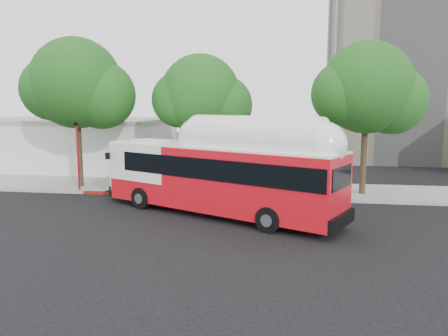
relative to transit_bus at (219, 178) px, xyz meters
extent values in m
plane|color=black|center=(-1.18, 0.03, -1.88)|extent=(120.00, 120.00, 0.00)
cube|color=gray|center=(-1.18, 6.53, -1.80)|extent=(60.00, 5.00, 0.15)
cube|color=gray|center=(-1.18, 3.93, -1.80)|extent=(60.00, 0.30, 0.15)
cube|color=maroon|center=(-4.18, 3.93, -1.80)|extent=(10.00, 0.32, 0.16)
cylinder|color=#2D2116|center=(-10.18, 5.53, 1.16)|extent=(0.36, 0.36, 6.08)
sphere|color=#1E5017|center=(-10.18, 5.53, 4.96)|extent=(5.80, 5.80, 5.80)
sphere|color=#1E5017|center=(-8.58, 5.73, 4.20)|extent=(4.35, 4.35, 4.35)
cylinder|color=#2D2116|center=(-2.18, 6.03, 0.84)|extent=(0.36, 0.36, 5.44)
sphere|color=#1E5017|center=(-2.18, 6.03, 4.24)|extent=(5.00, 5.00, 5.00)
sphere|color=#1E5017|center=(-0.80, 6.23, 3.56)|extent=(3.75, 3.75, 3.75)
cylinder|color=#2D2116|center=(7.82, 5.83, 1.00)|extent=(0.36, 0.36, 5.76)
sphere|color=#1E5017|center=(7.82, 5.83, 4.60)|extent=(5.40, 5.40, 5.40)
sphere|color=#1E5017|center=(9.31, 6.03, 3.88)|extent=(4.05, 4.05, 4.05)
cube|color=silver|center=(-15.18, 14.03, 0.12)|extent=(16.00, 10.00, 4.00)
cube|color=gray|center=(-15.18, 14.03, 2.22)|extent=(16.20, 10.20, 0.30)
cube|color=red|center=(-0.09, 0.04, 0.01)|extent=(12.55, 7.94, 3.05)
cube|color=black|center=(0.39, -0.19, 0.64)|extent=(11.44, 7.45, 1.00)
cube|color=white|center=(-0.09, 0.04, 1.58)|extent=(12.51, 7.86, 0.11)
cube|color=white|center=(1.81, -0.87, 1.85)|extent=(6.97, 4.82, 0.58)
cube|color=black|center=(-6.29, 3.03, -1.35)|extent=(1.58, 2.07, 0.06)
imported|color=navy|center=(-6.29, 3.03, -0.85)|extent=(1.35, 1.90, 0.95)
cylinder|color=#A7111E|center=(-9.64, 4.25, 0.23)|extent=(0.13, 0.13, 4.22)
cube|color=black|center=(-9.64, 4.25, 2.44)|extent=(0.05, 0.42, 0.26)
camera|label=1|loc=(3.44, -21.09, 3.72)|focal=35.00mm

